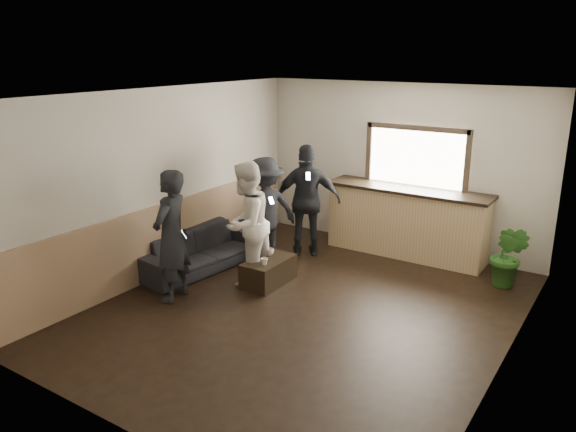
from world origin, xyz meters
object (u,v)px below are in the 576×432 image
Objects in this scene: coffee_table at (268,271)px; cup_b at (264,261)px; potted_plant at (509,256)px; person_b at (246,224)px; person_a at (171,236)px; person_c at (265,210)px; cup_a at (270,252)px; sofa at (200,250)px; bar_counter at (407,218)px; person_d at (307,201)px.

cup_b is (0.07, -0.20, 0.24)m from coffee_table.
potted_plant is 3.80m from person_b.
person_a is 1.07× the size of person_c.
potted_plant is at bearing 27.98° from cup_a.
coffee_table is 1.56m from person_a.
cup_a is at bearing 119.65° from coffee_table.
cup_b is (0.16, -0.36, -0.00)m from cup_a.
cup_a is (1.14, 0.27, 0.12)m from sofa.
person_b is 0.90m from person_c.
bar_counter is 1.50× the size of person_b.
coffee_table is at bearing 131.59° from person_a.
coffee_table is 1.55m from person_d.
cup_a is at bearing -121.88° from bar_counter.
cup_a is 1.55m from person_a.
sofa is 1.18m from cup_a.
potted_plant is 0.53× the size of person_b.
potted_plant is 0.56× the size of person_c.
potted_plant reaches higher than coffee_table.
cup_b is 0.11× the size of potted_plant.
potted_plant reaches higher than sofa.
person_a is 0.98× the size of person_d.
bar_counter is at bearing 140.20° from person_b.
person_b is at bearing -126.11° from cup_a.
cup_a is at bearing -152.02° from potted_plant.
potted_plant is at bearing 34.49° from cup_b.
bar_counter is 1.30× the size of sofa.
person_a reaches higher than potted_plant.
person_a is at bearing -132.46° from cup_b.
coffee_table is 0.32m from cup_b.
person_b is (-0.21, -0.29, 0.48)m from cup_a.
sofa is 2.46× the size of coffee_table.
bar_counter is 1.81m from potted_plant.
bar_counter reaches higher than cup_b.
cup_a is 0.13× the size of potted_plant.
person_c is 0.74m from person_d.
person_d is at bearing 173.75° from person_c.
person_a reaches higher than sofa.
cup_a is at bearing 136.50° from person_b.
person_d reaches higher than sofa.
cup_a is (-0.09, 0.16, 0.24)m from coffee_table.
potted_plant is at bearing 112.93° from person_b.
person_a reaches higher than coffee_table.
potted_plant is 0.51× the size of person_d.
coffee_table is 0.30m from cup_a.
person_d is at bearing -29.44° from sofa.
bar_counter is 2.36m from person_c.
sofa is 1.22× the size of person_c.
person_b is (-3.26, -1.90, 0.43)m from potted_plant.
sofa reaches higher than cup_b.
bar_counter is at bearing -39.05° from sofa.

